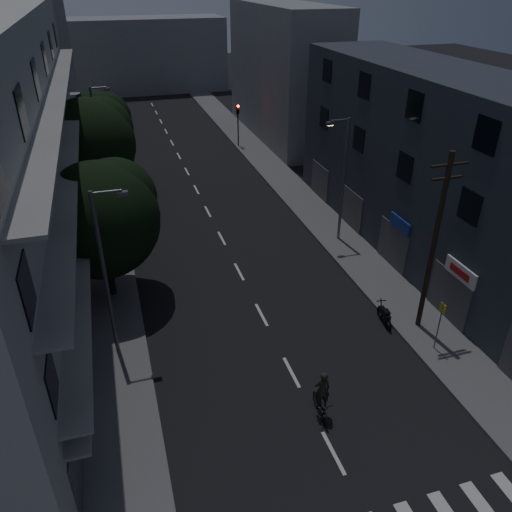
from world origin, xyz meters
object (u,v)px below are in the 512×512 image
bus_stop_sign (440,318)px  motorcycle (384,316)px  cyclist (321,401)px  utility_pole (434,242)px

bus_stop_sign → motorcycle: 3.19m
motorcycle → cyclist: cyclist is taller
bus_stop_sign → cyclist: bearing=-162.7°
bus_stop_sign → motorcycle: bus_stop_sign is taller
bus_stop_sign → cyclist: bus_stop_sign is taller
utility_pole → bus_stop_sign: utility_pole is taller
utility_pole → motorcycle: size_ratio=5.14×
utility_pole → cyclist: bearing=-150.9°
bus_stop_sign → motorcycle: size_ratio=1.44×
cyclist → bus_stop_sign: bearing=22.0°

